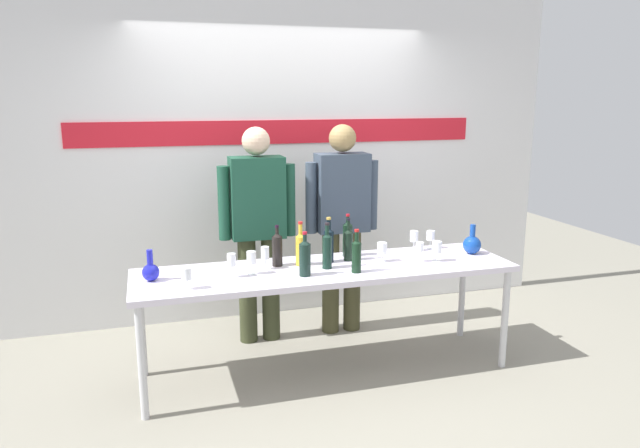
{
  "coord_description": "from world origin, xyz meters",
  "views": [
    {
      "loc": [
        -1.16,
        -3.74,
        1.93
      ],
      "look_at": [
        0.0,
        0.15,
        1.04
      ],
      "focal_mm": 33.21,
      "sensor_mm": 36.0,
      "label": 1
    }
  ],
  "objects_px": {
    "presenter_left": "(258,222)",
    "wine_glass_right_3": "(414,237)",
    "display_table": "(326,275)",
    "decanter_blue_left": "(151,271)",
    "wine_glass_right_0": "(437,247)",
    "wine_glass_left_1": "(265,253)",
    "wine_glass_right_1": "(420,248)",
    "wine_bottle_4": "(329,244)",
    "wine_glass_right_2": "(382,248)",
    "decanter_blue_right": "(472,244)",
    "wine_bottle_0": "(348,238)",
    "wine_glass_left_3": "(187,274)",
    "wine_bottle_6": "(277,248)",
    "wine_glass_left_2": "(251,258)",
    "wine_bottle_5": "(305,257)",
    "wine_bottle_2": "(327,249)",
    "presenter_right": "(342,216)",
    "wine_bottle_3": "(348,243)",
    "wine_bottle_1": "(356,254)",
    "wine_glass_right_4": "(431,236)",
    "wine_glass_left_0": "(231,260)",
    "wine_bottle_7": "(301,247)"
  },
  "relations": [
    {
      "from": "wine_glass_left_1",
      "to": "wine_bottle_0",
      "type": "bearing_deg",
      "value": 14.06
    },
    {
      "from": "display_table",
      "to": "wine_bottle_5",
      "type": "relative_size",
      "value": 8.82
    },
    {
      "from": "wine_glass_right_0",
      "to": "wine_bottle_5",
      "type": "bearing_deg",
      "value": -176.34
    },
    {
      "from": "wine_bottle_4",
      "to": "wine_glass_left_2",
      "type": "height_order",
      "value": "wine_bottle_4"
    },
    {
      "from": "display_table",
      "to": "wine_bottle_4",
      "type": "xyz_separation_m",
      "value": [
        0.06,
        0.12,
        0.19
      ]
    },
    {
      "from": "display_table",
      "to": "wine_glass_right_1",
      "type": "distance_m",
      "value": 0.7
    },
    {
      "from": "wine_glass_left_1",
      "to": "wine_glass_right_0",
      "type": "bearing_deg",
      "value": -7.37
    },
    {
      "from": "wine_bottle_4",
      "to": "wine_glass_left_0",
      "type": "height_order",
      "value": "wine_bottle_4"
    },
    {
      "from": "presenter_right",
      "to": "wine_bottle_0",
      "type": "height_order",
      "value": "presenter_right"
    },
    {
      "from": "wine_bottle_0",
      "to": "wine_bottle_4",
      "type": "distance_m",
      "value": 0.22
    },
    {
      "from": "display_table",
      "to": "wine_bottle_0",
      "type": "bearing_deg",
      "value": 45.3
    },
    {
      "from": "wine_bottle_4",
      "to": "presenter_left",
      "type": "bearing_deg",
      "value": 125.25
    },
    {
      "from": "decanter_blue_left",
      "to": "wine_bottle_0",
      "type": "distance_m",
      "value": 1.42
    },
    {
      "from": "wine_bottle_2",
      "to": "wine_glass_right_1",
      "type": "xyz_separation_m",
      "value": [
        0.67,
        -0.04,
        -0.03
      ]
    },
    {
      "from": "wine_glass_right_1",
      "to": "wine_bottle_6",
      "type": "bearing_deg",
      "value": 169.08
    },
    {
      "from": "wine_glass_left_3",
      "to": "decanter_blue_left",
      "type": "bearing_deg",
      "value": 131.32
    },
    {
      "from": "presenter_left",
      "to": "decanter_blue_right",
      "type": "bearing_deg",
      "value": -23.57
    },
    {
      "from": "wine_bottle_6",
      "to": "decanter_blue_right",
      "type": "bearing_deg",
      "value": -3.99
    },
    {
      "from": "wine_bottle_0",
      "to": "wine_bottle_6",
      "type": "relative_size",
      "value": 1.09
    },
    {
      "from": "wine_bottle_5",
      "to": "wine_bottle_7",
      "type": "height_order",
      "value": "wine_bottle_7"
    },
    {
      "from": "display_table",
      "to": "wine_bottle_1",
      "type": "distance_m",
      "value": 0.29
    },
    {
      "from": "presenter_left",
      "to": "wine_bottle_5",
      "type": "bearing_deg",
      "value": -79.44
    },
    {
      "from": "wine_bottle_4",
      "to": "wine_bottle_7",
      "type": "xyz_separation_m",
      "value": [
        -0.21,
        -0.02,
        -0.01
      ]
    },
    {
      "from": "wine_glass_left_3",
      "to": "wine_glass_left_1",
      "type": "bearing_deg",
      "value": 27.44
    },
    {
      "from": "presenter_left",
      "to": "wine_glass_right_3",
      "type": "distance_m",
      "value": 1.21
    },
    {
      "from": "wine_bottle_6",
      "to": "wine_glass_left_2",
      "type": "distance_m",
      "value": 0.25
    },
    {
      "from": "wine_bottle_4",
      "to": "wine_glass_right_2",
      "type": "relative_size",
      "value": 2.32
    },
    {
      "from": "wine_bottle_4",
      "to": "wine_bottle_5",
      "type": "bearing_deg",
      "value": -133.01
    },
    {
      "from": "wine_glass_right_0",
      "to": "wine_glass_right_3",
      "type": "height_order",
      "value": "wine_glass_right_3"
    },
    {
      "from": "display_table",
      "to": "wine_glass_left_1",
      "type": "bearing_deg",
      "value": 169.2
    },
    {
      "from": "presenter_left",
      "to": "wine_bottle_4",
      "type": "bearing_deg",
      "value": -54.75
    },
    {
      "from": "wine_glass_right_1",
      "to": "wine_bottle_0",
      "type": "bearing_deg",
      "value": 146.05
    },
    {
      "from": "wine_bottle_6",
      "to": "wine_glass_left_2",
      "type": "xyz_separation_m",
      "value": [
        -0.21,
        -0.14,
        -0.01
      ]
    },
    {
      "from": "wine_bottle_2",
      "to": "wine_bottle_4",
      "type": "height_order",
      "value": "wine_bottle_4"
    },
    {
      "from": "wine_glass_right_1",
      "to": "wine_glass_right_2",
      "type": "height_order",
      "value": "wine_glass_right_1"
    },
    {
      "from": "wine_glass_right_1",
      "to": "wine_glass_right_4",
      "type": "distance_m",
      "value": 0.4
    },
    {
      "from": "wine_glass_right_0",
      "to": "wine_glass_right_1",
      "type": "bearing_deg",
      "value": 169.09
    },
    {
      "from": "presenter_left",
      "to": "wine_bottle_0",
      "type": "relative_size",
      "value": 5.39
    },
    {
      "from": "wine_glass_left_3",
      "to": "wine_bottle_1",
      "type": "bearing_deg",
      "value": 1.93
    },
    {
      "from": "display_table",
      "to": "decanter_blue_left",
      "type": "relative_size",
      "value": 12.77
    },
    {
      "from": "wine_bottle_1",
      "to": "wine_bottle_7",
      "type": "relative_size",
      "value": 0.95
    },
    {
      "from": "decanter_blue_right",
      "to": "wine_glass_right_0",
      "type": "distance_m",
      "value": 0.37
    },
    {
      "from": "display_table",
      "to": "wine_glass_left_2",
      "type": "xyz_separation_m",
      "value": [
        -0.52,
        -0.01,
        0.17
      ]
    },
    {
      "from": "decanter_blue_left",
      "to": "wine_glass_right_4",
      "type": "distance_m",
      "value": 2.1
    },
    {
      "from": "presenter_right",
      "to": "wine_glass_left_2",
      "type": "height_order",
      "value": "presenter_right"
    },
    {
      "from": "display_table",
      "to": "wine_bottle_3",
      "type": "distance_m",
      "value": 0.3
    },
    {
      "from": "decanter_blue_left",
      "to": "decanter_blue_right",
      "type": "relative_size",
      "value": 0.92
    },
    {
      "from": "wine_glass_right_1",
      "to": "wine_bottle_4",
      "type": "bearing_deg",
      "value": 164.2
    },
    {
      "from": "wine_glass_right_2",
      "to": "wine_bottle_6",
      "type": "bearing_deg",
      "value": 171.39
    },
    {
      "from": "wine_bottle_4",
      "to": "wine_bottle_0",
      "type": "bearing_deg",
      "value": 33.11
    }
  ]
}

